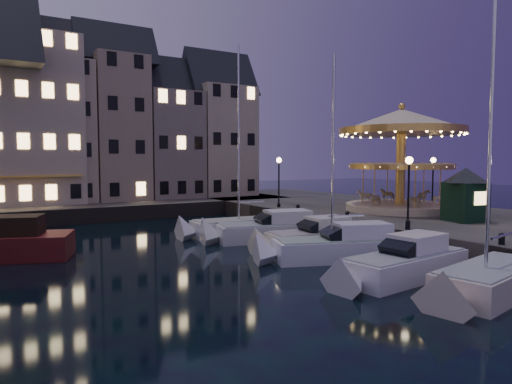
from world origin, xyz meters
TOP-DOWN VIEW (x-y plane):
  - ground at (0.00, 0.00)m, footprint 160.00×160.00m
  - quay_east at (14.00, 6.00)m, footprint 16.00×56.00m
  - quay_north at (-8.00, 28.00)m, footprint 44.00×12.00m
  - quaywall_e at (6.00, 6.00)m, footprint 0.15×44.00m
  - quaywall_n at (-6.00, 22.00)m, footprint 48.00×0.15m
  - streetlamp_b at (7.20, 1.00)m, footprint 0.44×0.44m
  - streetlamp_c at (7.20, 14.50)m, footprint 0.44×0.44m
  - streetlamp_d at (18.50, 8.00)m, footprint 0.44×0.44m
  - bollard_a at (6.60, -5.00)m, footprint 0.30×0.30m
  - bollard_b at (6.60, 0.50)m, footprint 0.30×0.30m
  - bollard_c at (6.60, 5.50)m, footprint 0.30×0.30m
  - bollard_d at (6.60, 11.00)m, footprint 0.30×0.30m
  - townhouse_nc at (-8.00, 30.00)m, footprint 6.82×8.00m
  - townhouse_nd at (-2.25, 30.00)m, footprint 5.50×8.00m
  - townhouse_ne at (3.20, 30.00)m, footprint 6.16×8.00m
  - townhouse_nf at (9.25, 30.00)m, footprint 6.82×8.00m
  - motorboat_a at (2.20, -6.99)m, footprint 7.20×3.45m
  - motorboat_b at (1.38, -3.58)m, footprint 7.65×2.86m
  - motorboat_c at (1.76, 0.91)m, footprint 8.51×4.88m
  - motorboat_d at (2.03, 3.56)m, footprint 7.00×3.02m
  - motorboat_e at (1.82, 7.73)m, footprint 8.65×4.39m
  - motorboat_f at (1.36, 10.49)m, footprint 9.26×3.20m
  - carousel at (13.98, 7.53)m, footprint 9.58×9.58m
  - ticket_kiosk at (12.50, 0.91)m, footprint 3.36×3.36m

SIDE VIEW (x-z plane):
  - ground at x=0.00m, z-range 0.00..0.00m
  - motorboat_f at x=1.36m, z-range -5.60..6.65m
  - motorboat_a at x=2.20m, z-range -5.41..6.48m
  - motorboat_d at x=2.03m, z-range -0.44..1.71m
  - motorboat_b at x=1.38m, z-range -0.44..1.71m
  - motorboat_e at x=1.82m, z-range -0.43..1.72m
  - quay_east at x=14.00m, z-range 0.00..1.30m
  - quay_north at x=-8.00m, z-range 0.00..1.30m
  - quaywall_e at x=6.00m, z-range 0.00..1.30m
  - quaywall_n at x=-6.00m, z-range 0.00..1.30m
  - motorboat_c at x=1.76m, z-range -5.06..6.41m
  - bollard_a at x=6.60m, z-range 1.32..1.89m
  - bollard_b at x=6.60m, z-range 1.32..1.89m
  - bollard_c at x=6.60m, z-range 1.32..1.89m
  - bollard_d at x=6.60m, z-range 1.32..1.89m
  - ticket_kiosk at x=12.50m, z-range 1.67..5.60m
  - streetlamp_b at x=7.20m, z-range 1.93..6.10m
  - streetlamp_c at x=7.20m, z-range 1.93..6.10m
  - streetlamp_d at x=18.50m, z-range 1.93..6.10m
  - carousel at x=13.98m, z-range 2.63..11.01m
  - townhouse_ne at x=3.20m, z-range 1.38..14.18m
  - townhouse_nf at x=9.25m, z-range 1.38..15.18m
  - townhouse_nc at x=-8.00m, z-range 1.38..16.18m
  - townhouse_nd at x=-2.25m, z-range 1.38..17.18m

